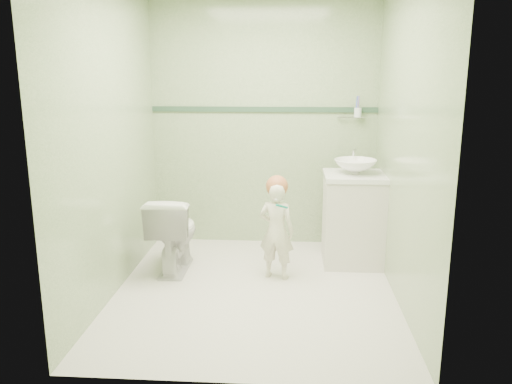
{
  "coord_description": "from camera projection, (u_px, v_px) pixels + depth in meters",
  "views": [
    {
      "loc": [
        0.27,
        -3.81,
        1.72
      ],
      "look_at": [
        0.0,
        0.15,
        0.78
      ],
      "focal_mm": 36.16,
      "sensor_mm": 36.0,
      "label": 1
    }
  ],
  "objects": [
    {
      "name": "counter",
      "position": [
        355.0,
        176.0,
        4.55
      ],
      "size": [
        0.54,
        0.52,
        0.04
      ],
      "primitive_type": "cube",
      "color": "white",
      "rests_on": "vanity"
    },
    {
      "name": "room_shell",
      "position": [
        255.0,
        142.0,
        3.84
      ],
      "size": [
        2.5,
        2.54,
        2.4
      ],
      "color": "#8CAA79",
      "rests_on": "ground"
    },
    {
      "name": "basin",
      "position": [
        355.0,
        167.0,
        4.53
      ],
      "size": [
        0.37,
        0.37,
        0.13
      ],
      "primitive_type": "imported",
      "color": "white",
      "rests_on": "counter"
    },
    {
      "name": "trim_stripe",
      "position": [
        264.0,
        109.0,
        5.01
      ],
      "size": [
        2.2,
        0.02,
        0.05
      ],
      "primitive_type": "cube",
      "color": "#2F4E39",
      "rests_on": "room_shell"
    },
    {
      "name": "toilet",
      "position": [
        174.0,
        233.0,
        4.5
      ],
      "size": [
        0.38,
        0.66,
        0.67
      ],
      "primitive_type": "imported",
      "rotation": [
        0.0,
        0.0,
        3.14
      ],
      "color": "white",
      "rests_on": "ground"
    },
    {
      "name": "toddler",
      "position": [
        276.0,
        231.0,
        4.3
      ],
      "size": [
        0.34,
        0.27,
        0.83
      ],
      "primitive_type": "imported",
      "rotation": [
        0.0,
        0.0,
        2.89
      ],
      "color": "white",
      "rests_on": "ground"
    },
    {
      "name": "vanity",
      "position": [
        353.0,
        220.0,
        4.65
      ],
      "size": [
        0.52,
        0.5,
        0.8
      ],
      "primitive_type": "cube",
      "color": "silver",
      "rests_on": "ground"
    },
    {
      "name": "ground",
      "position": [
        255.0,
        291.0,
        4.12
      ],
      "size": [
        2.5,
        2.5,
        0.0
      ],
      "primitive_type": "plane",
      "color": "silver",
      "rests_on": "ground"
    },
    {
      "name": "cup_holder",
      "position": [
        357.0,
        113.0,
        4.9
      ],
      "size": [
        0.26,
        0.07,
        0.21
      ],
      "color": "silver",
      "rests_on": "room_shell"
    },
    {
      "name": "hair_cap",
      "position": [
        277.0,
        186.0,
        4.24
      ],
      "size": [
        0.18,
        0.18,
        0.18
      ],
      "primitive_type": "sphere",
      "color": "#B3653C",
      "rests_on": "toddler"
    },
    {
      "name": "faucet",
      "position": [
        353.0,
        154.0,
        4.7
      ],
      "size": [
        0.03,
        0.13,
        0.18
      ],
      "color": "silver",
      "rests_on": "counter"
    },
    {
      "name": "teal_toothbrush",
      "position": [
        281.0,
        206.0,
        4.11
      ],
      "size": [
        0.11,
        0.14,
        0.08
      ],
      "color": "#0D907B",
      "rests_on": "toddler"
    }
  ]
}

